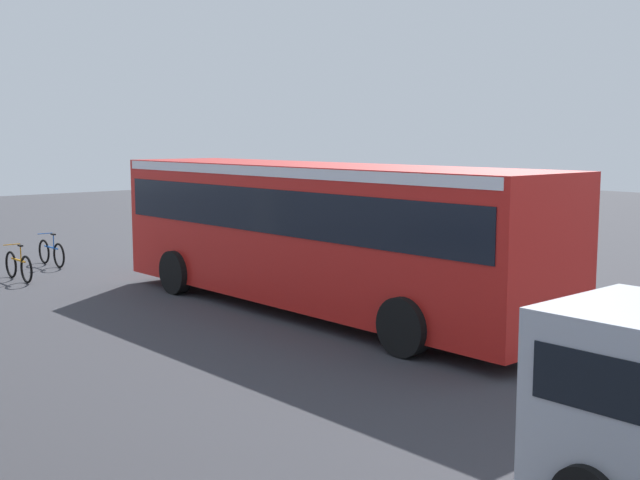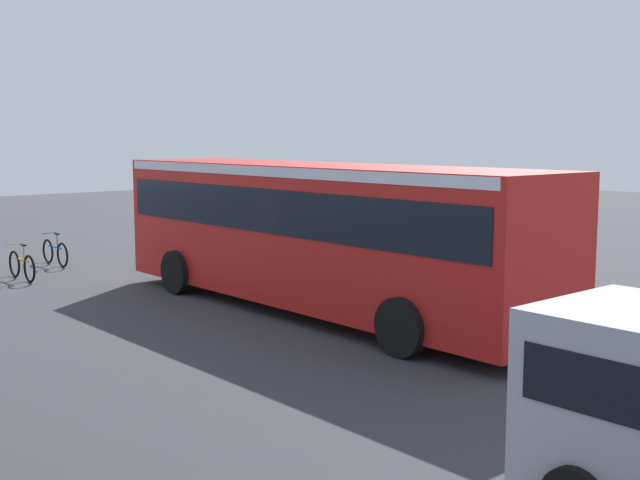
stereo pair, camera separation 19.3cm
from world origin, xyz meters
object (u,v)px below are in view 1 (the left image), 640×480
traffic_sign (340,201)px  bicycle_blue (51,253)px  city_bus (317,224)px  bicycle_orange (19,266)px

traffic_sign → bicycle_blue: bearing=49.7°
city_bus → traffic_sign: (4.26, -4.63, 0.01)m
bicycle_orange → traffic_sign: (-3.66, -8.04, 1.52)m
bicycle_blue → bicycle_orange: (-1.78, 1.64, 0.00)m
city_bus → traffic_sign: bearing=-47.4°
city_bus → traffic_sign: 6.29m
city_bus → bicycle_blue: bearing=10.4°
city_bus → bicycle_blue: size_ratio=6.52×
city_bus → bicycle_blue: city_bus is taller
traffic_sign → city_bus: bearing=132.6°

